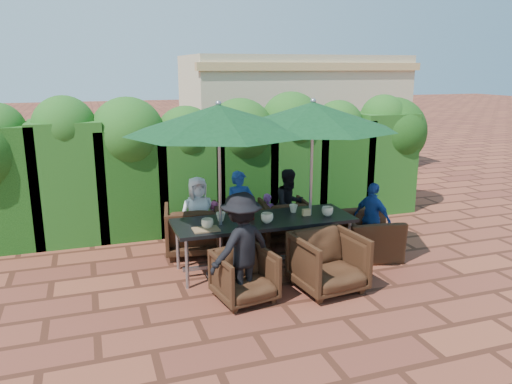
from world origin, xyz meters
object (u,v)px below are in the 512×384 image
object	(u,v)px
chair_near_left	(244,274)
chair_end_right	(368,229)
dining_table	(264,224)
chair_near_right	(328,260)
umbrella_right	(313,116)
chair_far_left	(192,227)
chair_far_mid	(243,223)
umbrella_left	(219,119)
chair_far_right	(284,218)

from	to	relation	value
chair_near_left	chair_end_right	size ratio (longest dim) A/B	0.73
dining_table	chair_near_right	bearing A→B (deg)	-61.02
chair_end_right	umbrella_right	bearing A→B (deg)	99.52
dining_table	chair_far_left	size ratio (longest dim) A/B	3.05
chair_far_mid	dining_table	bearing A→B (deg)	102.33
chair_far_left	umbrella_left	bearing A→B (deg)	111.03
umbrella_right	chair_near_left	xyz separation A→B (m)	(-1.31, -0.91, -1.85)
dining_table	chair_near_right	distance (m)	1.16
chair_end_right	chair_far_left	bearing A→B (deg)	80.22
chair_far_mid	chair_end_right	xyz separation A→B (m)	(1.75, -0.99, 0.03)
umbrella_right	dining_table	bearing A→B (deg)	178.91
chair_near_right	chair_end_right	size ratio (longest dim) A/B	0.87
chair_end_right	chair_far_mid	bearing A→B (deg)	71.35
umbrella_left	dining_table	bearing A→B (deg)	5.10
umbrella_right	chair_far_right	xyz separation A→B (m)	(0.01, 1.05, -1.82)
umbrella_right	chair_far_right	world-z (taller)	umbrella_right
chair_far_right	chair_end_right	world-z (taller)	chair_end_right
dining_table	chair_far_mid	world-z (taller)	chair_far_mid
chair_far_left	chair_far_mid	world-z (taller)	chair_far_left
dining_table	umbrella_left	xyz separation A→B (m)	(-0.67, -0.06, 1.54)
chair_near_left	chair_end_right	bearing A→B (deg)	11.21
umbrella_left	umbrella_right	xyz separation A→B (m)	(1.39, 0.05, -0.00)
chair_far_left	chair_near_left	size ratio (longest dim) A/B	1.20
umbrella_left	chair_near_left	world-z (taller)	umbrella_left
umbrella_left	chair_far_mid	world-z (taller)	umbrella_left
chair_far_right	chair_far_mid	bearing A→B (deg)	11.86
chair_far_right	chair_near_left	bearing A→B (deg)	61.24
chair_end_right	chair_near_right	bearing A→B (deg)	139.92
chair_near_left	chair_end_right	distance (m)	2.48
umbrella_right	chair_far_mid	xyz separation A→B (m)	(-0.76, 0.97, -1.81)
chair_far_left	chair_near_right	bearing A→B (deg)	135.67
chair_far_mid	chair_near_right	xyz separation A→B (m)	(0.58, -1.94, 0.02)
dining_table	chair_far_right	size ratio (longest dim) A/B	3.36
dining_table	chair_far_mid	xyz separation A→B (m)	(-0.03, 0.95, -0.28)
chair_near_left	chair_far_left	bearing A→B (deg)	88.82
chair_far_left	dining_table	bearing A→B (deg)	142.26
dining_table	chair_near_left	world-z (taller)	dining_table
dining_table	chair_end_right	size ratio (longest dim) A/B	2.66
umbrella_left	chair_near_left	distance (m)	2.05
dining_table	chair_end_right	bearing A→B (deg)	-1.17
chair_far_right	umbrella_left	bearing A→B (deg)	43.37
chair_far_right	chair_near_left	xyz separation A→B (m)	(-1.33, -1.97, -0.03)
umbrella_left	umbrella_right	size ratio (longest dim) A/B	1.02
chair_far_right	chair_end_right	distance (m)	1.46
umbrella_right	chair_end_right	world-z (taller)	umbrella_right
umbrella_right	chair_far_right	bearing A→B (deg)	89.38
chair_far_mid	chair_far_right	world-z (taller)	chair_far_mid
chair_end_right	umbrella_left	bearing A→B (deg)	101.33
chair_far_left	chair_far_right	world-z (taller)	chair_far_left
chair_far_mid	chair_far_left	bearing A→B (deg)	11.44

